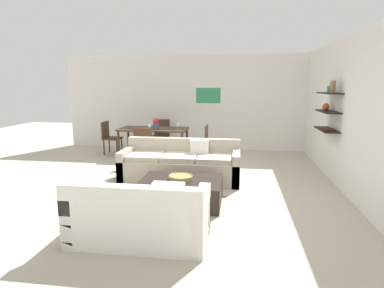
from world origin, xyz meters
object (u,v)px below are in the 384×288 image
at_px(coffee_table, 181,191).
at_px(wine_glass_head, 157,123).
at_px(dining_table, 153,131).
at_px(wine_glass_right_near, 178,124).
at_px(loveseat_white, 141,216).
at_px(dining_chair_left_far, 109,135).
at_px(dining_chair_foot, 144,143).
at_px(decorative_bowl, 181,177).
at_px(centerpiece_vase, 156,123).
at_px(sofa_beige, 181,165).
at_px(wine_glass_foot, 149,126).
at_px(dining_chair_right_near, 202,140).
at_px(dining_chair_head, 161,133).

height_order(coffee_table, wine_glass_head, wine_glass_head).
bearing_deg(dining_table, wine_glass_right_near, -9.24).
distance_m(loveseat_white, dining_chair_left_far, 5.20).
xyz_separation_m(dining_table, dining_chair_foot, (0.00, -0.84, -0.17)).
relative_size(coffee_table, decorative_bowl, 3.34).
xyz_separation_m(dining_chair_left_far, centerpiece_vase, (1.35, -0.19, 0.39)).
xyz_separation_m(dining_table, wine_glass_right_near, (0.66, -0.11, 0.20)).
relative_size(coffee_table, centerpiece_vase, 4.64).
bearing_deg(sofa_beige, wine_glass_head, 114.82).
relative_size(dining_table, wine_glass_foot, 11.27).
xyz_separation_m(coffee_table, dining_chair_right_near, (-0.01, 2.99, 0.31)).
height_order(loveseat_white, coffee_table, loveseat_white).
bearing_deg(dining_chair_foot, dining_chair_left_far, 141.10).
height_order(sofa_beige, loveseat_white, same).
xyz_separation_m(dining_chair_right_near, centerpiece_vase, (-1.21, 0.19, 0.39)).
xyz_separation_m(dining_chair_foot, wine_glass_foot, (-0.00, 0.47, 0.36)).
relative_size(decorative_bowl, wine_glass_foot, 2.48).
bearing_deg(dining_chair_head, dining_table, -90.00).
height_order(loveseat_white, dining_table, loveseat_white).
distance_m(coffee_table, wine_glass_head, 3.84).
bearing_deg(wine_glass_head, wine_glass_foot, -90.00).
relative_size(loveseat_white, wine_glass_head, 11.31).
bearing_deg(dining_table, dining_chair_head, 90.00).
relative_size(sofa_beige, dining_chair_foot, 2.62).
xyz_separation_m(dining_chair_head, wine_glass_right_near, (0.66, -0.94, 0.37)).
height_order(dining_chair_foot, wine_glass_right_near, wine_glass_right_near).
xyz_separation_m(coffee_table, wine_glass_right_near, (-0.63, 3.08, 0.68)).
relative_size(dining_chair_right_near, centerpiece_vase, 3.19).
bearing_deg(loveseat_white, dining_chair_left_far, 116.23).
distance_m(dining_chair_left_far, dining_chair_right_near, 2.59).
relative_size(sofa_beige, wine_glass_right_near, 13.02).
height_order(coffee_table, wine_glass_foot, wine_glass_foot).
bearing_deg(dining_chair_foot, coffee_table, -61.34).
bearing_deg(wine_glass_head, dining_chair_head, 90.00).
height_order(sofa_beige, centerpiece_vase, centerpiece_vase).
bearing_deg(dining_chair_left_far, wine_glass_head, 7.88).
bearing_deg(dining_chair_head, wine_glass_right_near, -55.24).
height_order(decorative_bowl, centerpiece_vase, centerpiece_vase).
height_order(sofa_beige, dining_chair_foot, dining_chair_foot).
distance_m(loveseat_white, coffee_table, 1.31).
bearing_deg(wine_glass_foot, centerpiece_vase, 79.39).
xyz_separation_m(coffee_table, dining_chair_left_far, (-2.56, 3.38, 0.31)).
height_order(dining_chair_left_far, dining_chair_right_near, same).
bearing_deg(wine_glass_head, loveseat_white, -78.12).
bearing_deg(dining_chair_foot, dining_chair_head, 90.00).
height_order(dining_chair_foot, dining_chair_left_far, same).
bearing_deg(wine_glass_foot, sofa_beige, -55.64).
distance_m(loveseat_white, wine_glass_head, 4.97).
bearing_deg(wine_glass_foot, dining_chair_left_far, 156.17).
distance_m(decorative_bowl, dining_table, 3.44).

